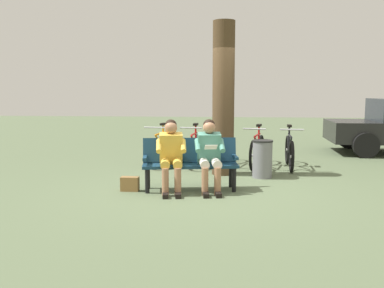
{
  "coord_description": "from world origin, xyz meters",
  "views": [
    {
      "loc": [
        -0.41,
        6.97,
        1.66
      ],
      "look_at": [
        0.27,
        -0.16,
        0.75
      ],
      "focal_mm": 38.63,
      "sensor_mm": 36.0,
      "label": 1
    }
  ],
  "objects": [
    {
      "name": "ground_plane",
      "position": [
        0.0,
        0.0,
        0.0
      ],
      "size": [
        40.0,
        40.0,
        0.0
      ],
      "primitive_type": "plane",
      "color": "#566647"
    },
    {
      "name": "bicycle_purple",
      "position": [
        -1.68,
        -2.09,
        0.36
      ],
      "size": [
        0.48,
        1.68,
        0.94
      ],
      "rotation": [
        0.0,
        0.0,
        1.52
      ],
      "color": "black",
      "rests_on": "ground"
    },
    {
      "name": "bicycle_silver",
      "position": [
        -0.19,
        -2.27,
        0.36
      ],
      "size": [
        0.63,
        1.63,
        0.94
      ],
      "rotation": [
        0.0,
        0.0,
        1.28
      ],
      "color": "black",
      "rests_on": "ground"
    },
    {
      "name": "bicycle_green",
      "position": [
        1.2,
        -2.3,
        0.36
      ],
      "size": [
        0.48,
        1.67,
        0.94
      ],
      "rotation": [
        0.0,
        0.0,
        1.42
      ],
      "color": "black",
      "rests_on": "ground"
    },
    {
      "name": "tree_trunk",
      "position": [
        -0.25,
        -1.29,
        1.51
      ],
      "size": [
        0.44,
        0.44,
        3.03
      ],
      "primitive_type": "cylinder",
      "color": "#4C3823",
      "rests_on": "ground"
    },
    {
      "name": "person_reading",
      "position": [
        -0.06,
        0.18,
        0.66
      ],
      "size": [
        0.53,
        0.81,
        1.2
      ],
      "rotation": [
        0.0,
        0.0,
        0.16
      ],
      "color": "#4C8C7A",
      "rests_on": "ground"
    },
    {
      "name": "litter_bin",
      "position": [
        -1.02,
        -1.01,
        0.37
      ],
      "size": [
        0.4,
        0.4,
        0.73
      ],
      "color": "slate",
      "rests_on": "ground"
    },
    {
      "name": "bicycle_orange",
      "position": [
        0.42,
        -2.29,
        0.36
      ],
      "size": [
        0.48,
        1.68,
        0.94
      ],
      "rotation": [
        0.0,
        0.0,
        1.48
      ],
      "color": "black",
      "rests_on": "ground"
    },
    {
      "name": "person_companion",
      "position": [
        0.58,
        0.28,
        0.66
      ],
      "size": [
        0.53,
        0.81,
        1.2
      ],
      "rotation": [
        0.0,
        0.0,
        0.16
      ],
      "color": "gold",
      "rests_on": "ground"
    },
    {
      "name": "handbag",
      "position": [
        1.28,
        0.31,
        0.12
      ],
      "size": [
        0.3,
        0.14,
        0.24
      ],
      "primitive_type": "cube",
      "rotation": [
        0.0,
        0.0,
        -0.01
      ],
      "color": "olive",
      "rests_on": "ground"
    },
    {
      "name": "bicycle_red",
      "position": [
        -0.99,
        -2.16,
        0.36
      ],
      "size": [
        0.55,
        1.65,
        0.94
      ],
      "rotation": [
        0.0,
        0.0,
        1.34
      ],
      "color": "black",
      "rests_on": "ground"
    },
    {
      "name": "bench",
      "position": [
        0.28,
        0.06,
        0.51
      ],
      "size": [
        1.66,
        0.73,
        0.87
      ],
      "rotation": [
        0.0,
        0.0,
        0.16
      ],
      "color": "navy",
      "rests_on": "ground"
    }
  ]
}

